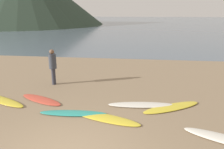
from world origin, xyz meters
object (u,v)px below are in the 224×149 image
at_px(surfboard_6, 172,107).
at_px(surfboard_2, 41,100).
at_px(surfboard_1, 1,100).
at_px(surfboard_5, 142,105).
at_px(surfboard_4, 105,118).
at_px(surfboard_3, 73,113).
at_px(person_1, 53,64).

bearing_deg(surfboard_6, surfboard_2, 148.30).
height_order(surfboard_1, surfboard_2, surfboard_1).
height_order(surfboard_5, surfboard_6, surfboard_5).
bearing_deg(surfboard_4, surfboard_3, -172.34).
xyz_separation_m(surfboard_1, surfboard_2, (1.53, 0.26, -0.01)).
relative_size(surfboard_2, surfboard_6, 0.86).
bearing_deg(surfboard_2, surfboard_4, 1.46).
xyz_separation_m(surfboard_2, person_1, (-0.22, 1.96, 0.98)).
height_order(surfboard_2, surfboard_6, surfboard_6).
xyz_separation_m(surfboard_3, surfboard_6, (3.45, 0.94, -0.01)).
height_order(surfboard_3, person_1, person_1).
relative_size(surfboard_1, surfboard_4, 1.05).
bearing_deg(surfboard_2, surfboard_1, -145.13).
bearing_deg(surfboard_1, surfboard_4, 11.32).
height_order(surfboard_4, surfboard_5, surfboard_5).
bearing_deg(surfboard_5, person_1, 148.77).
bearing_deg(surfboard_6, surfboard_5, 146.04).
relative_size(surfboard_6, person_1, 1.42).
bearing_deg(surfboard_3, surfboard_6, 11.23).
xyz_separation_m(surfboard_1, surfboard_6, (6.60, 0.19, -0.01)).
relative_size(surfboard_4, person_1, 1.44).
bearing_deg(surfboard_3, person_1, 117.79).
bearing_deg(surfboard_5, surfboard_3, -163.02).
bearing_deg(person_1, surfboard_4, -86.93).
xyz_separation_m(surfboard_1, surfboard_3, (3.15, -0.75, -0.00)).
height_order(surfboard_1, person_1, person_1).
bearing_deg(surfboard_4, surfboard_5, 61.94).
distance_m(surfboard_4, person_1, 4.48).
xyz_separation_m(surfboard_3, person_1, (-1.85, 2.98, 0.97)).
bearing_deg(surfboard_1, surfboard_5, 26.28).
height_order(surfboard_2, surfboard_3, surfboard_3).
bearing_deg(surfboard_6, surfboard_1, 150.81).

